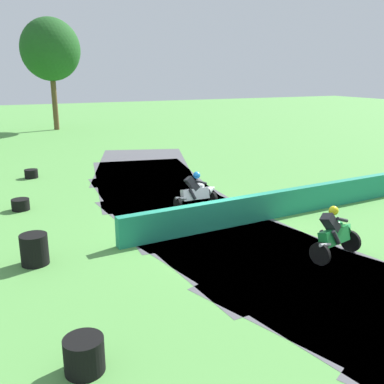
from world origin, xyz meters
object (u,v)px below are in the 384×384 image
at_px(tire_stack_near, 31,174).
at_px(tire_stack_far, 84,355).
at_px(tire_stack_mid_b, 34,249).
at_px(motorcycle_lead_white, 197,192).
at_px(motorcycle_chase_green, 335,233).
at_px(tire_stack_mid_a, 21,205).

distance_m(tire_stack_near, tire_stack_far, 14.80).
bearing_deg(tire_stack_near, tire_stack_mid_b, -94.92).
height_order(tire_stack_near, tire_stack_mid_b, tire_stack_mid_b).
relative_size(motorcycle_lead_white, motorcycle_chase_green, 1.00).
distance_m(tire_stack_near, tire_stack_mid_b, 10.08).
xyz_separation_m(motorcycle_chase_green, tire_stack_mid_b, (-7.33, 2.85, -0.24)).
bearing_deg(tire_stack_far, tire_stack_mid_a, 91.53).
bearing_deg(tire_stack_mid_b, tire_stack_near, 85.08).
relative_size(tire_stack_near, tire_stack_mid_a, 0.97).
relative_size(tire_stack_mid_a, tire_stack_far, 0.93).
height_order(tire_stack_mid_b, tire_stack_far, tire_stack_mid_b).
distance_m(motorcycle_chase_green, tire_stack_near, 14.43).
relative_size(motorcycle_chase_green, tire_stack_mid_a, 2.69).
bearing_deg(tire_stack_mid_a, motorcycle_lead_white, -24.42).
height_order(motorcycle_lead_white, tire_stack_near, motorcycle_lead_white).
bearing_deg(motorcycle_lead_white, motorcycle_chase_green, -73.45).
distance_m(motorcycle_lead_white, tire_stack_mid_a, 6.33).
height_order(motorcycle_lead_white, tire_stack_far, motorcycle_lead_white).
distance_m(motorcycle_lead_white, motorcycle_chase_green, 5.50).
bearing_deg(motorcycle_lead_white, tire_stack_mid_a, 155.58).
height_order(tire_stack_near, tire_stack_far, tire_stack_far).
xyz_separation_m(tire_stack_near, tire_stack_mid_a, (-0.84, -5.02, -0.00)).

